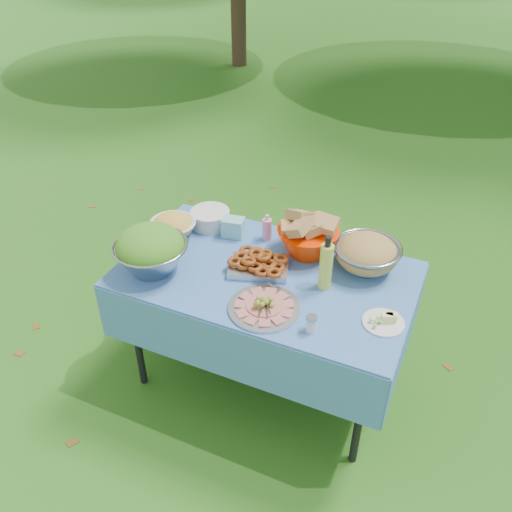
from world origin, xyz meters
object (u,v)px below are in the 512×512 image
Objects in this scene: plate_stack at (210,218)px; charcuterie_platter at (264,302)px; picnic_table at (265,329)px; salad_bowl at (150,250)px; pasta_bowl_steel at (367,253)px; oil_bottle at (326,263)px; bread_bowl at (308,235)px.

charcuterie_platter is at bearing -43.53° from plate_stack.
salad_bowl reaches higher than picnic_table.
plate_stack is 0.65× the size of pasta_bowl_steel.
pasta_bowl_steel reaches higher than plate_stack.
salad_bowl is 0.86m from oil_bottle.
charcuterie_platter is at bearing -4.00° from salad_bowl.
salad_bowl is 0.51m from plate_stack.
oil_bottle is (0.20, 0.27, 0.11)m from charcuterie_platter.
pasta_bowl_steel is 0.61m from charcuterie_platter.
bread_bowl is (0.59, -0.03, 0.06)m from plate_stack.
pasta_bowl_steel is 0.28m from oil_bottle.
salad_bowl is 1.10× the size of charcuterie_platter.
picnic_table is 0.61m from oil_bottle.
picnic_table is 0.50m from charcuterie_platter.
bread_bowl is 0.32m from pasta_bowl_steel.
salad_bowl is 1.13× the size of bread_bowl.
picnic_table is 6.58× the size of plate_stack.
oil_bottle is at bearing -53.78° from bread_bowl.
charcuterie_platter is at bearing -68.37° from picnic_table.
plate_stack is at bearing 82.47° from salad_bowl.
bread_bowl reaches higher than charcuterie_platter.
salad_bowl is at bearing -158.81° from picnic_table.
charcuterie_platter is (0.57, -0.54, -0.01)m from plate_stack.
oil_bottle reaches higher than bread_bowl.
picnic_table is at bearing -116.08° from bread_bowl.
oil_bottle is at bearing 53.18° from charcuterie_platter.
oil_bottle is (0.18, -0.24, 0.04)m from bread_bowl.
picnic_table is 3.93× the size of salad_bowl.
pasta_bowl_steel is 1.17× the size of oil_bottle.
picnic_table is 0.69m from pasta_bowl_steel.
salad_bowl is at bearing -97.53° from plate_stack.
bread_bowl is at bearing 63.92° from picnic_table.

